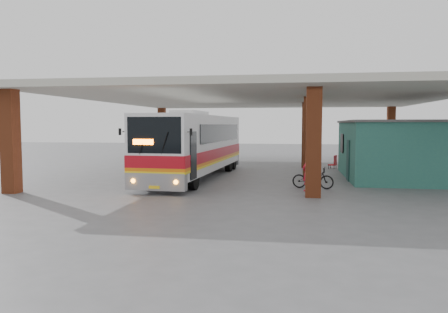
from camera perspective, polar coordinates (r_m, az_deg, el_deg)
ground at (r=20.90m, az=2.94°, el=-3.74°), size 90.00×90.00×0.00m
brick_columns at (r=25.60m, az=7.40°, el=2.58°), size 20.10×21.60×4.35m
canopy_roof at (r=27.18m, az=5.58°, el=7.59°), size 21.00×23.00×0.30m
shop_building at (r=25.15m, az=21.25°, el=0.90°), size 5.20×8.20×3.11m
coach_bus at (r=23.52m, az=-3.76°, el=1.50°), size 3.17×12.41×3.58m
motorcycle at (r=20.07m, az=11.53°, el=-2.75°), size 1.93×0.95×0.97m
pedestrian at (r=19.26m, az=10.90°, el=-2.12°), size 0.68×0.67×1.58m
red_chair at (r=29.35m, az=14.16°, el=-0.77°), size 0.61×0.61×0.88m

